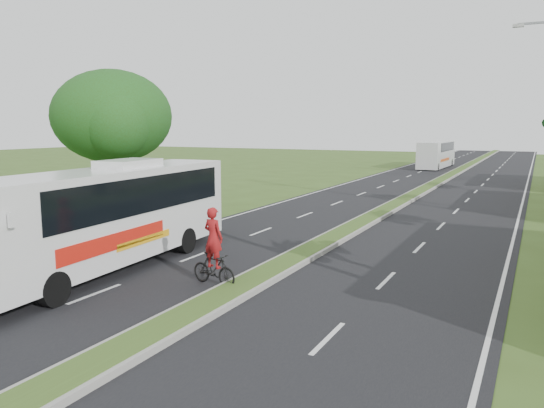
% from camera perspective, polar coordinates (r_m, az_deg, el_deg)
% --- Properties ---
extents(ground, '(180.00, 180.00, 0.00)m').
position_cam_1_polar(ground, '(13.78, -7.99, -11.66)').
color(ground, '#3C541E').
rests_on(ground, ground).
extents(road_asphalt, '(14.00, 160.00, 0.02)m').
position_cam_1_polar(road_asphalt, '(31.84, 12.94, -0.32)').
color(road_asphalt, black).
rests_on(road_asphalt, ground).
extents(median_strip, '(1.20, 160.00, 0.18)m').
position_cam_1_polar(median_strip, '(31.83, 12.94, -0.16)').
color(median_strip, gray).
rests_on(median_strip, ground).
extents(lane_edge_left, '(0.12, 160.00, 0.01)m').
position_cam_1_polar(lane_edge_left, '(34.04, 1.93, 0.42)').
color(lane_edge_left, silver).
rests_on(lane_edge_left, ground).
extents(lane_edge_right, '(0.12, 160.00, 0.01)m').
position_cam_1_polar(lane_edge_right, '(30.97, 25.05, -1.16)').
color(lane_edge_right, silver).
rests_on(lane_edge_right, ground).
extents(shade_tree, '(6.30, 6.00, 7.54)m').
position_cam_1_polar(shade_tree, '(28.42, -16.92, 8.66)').
color(shade_tree, '#473321').
rests_on(shade_tree, ground).
extents(coach_bus_main, '(3.06, 11.20, 3.58)m').
position_cam_1_polar(coach_bus_main, '(18.07, -17.04, -0.71)').
color(coach_bus_main, silver).
rests_on(coach_bus_main, ground).
extents(coach_bus_far, '(2.53, 10.33, 2.99)m').
position_cam_1_polar(coach_bus_far, '(63.22, 17.29, 5.26)').
color(coach_bus_far, silver).
rests_on(coach_bus_far, ground).
extents(motorcyclist, '(1.68, 0.71, 2.36)m').
position_cam_1_polar(motorcyclist, '(15.82, -6.30, -5.61)').
color(motorcyclist, black).
rests_on(motorcyclist, ground).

